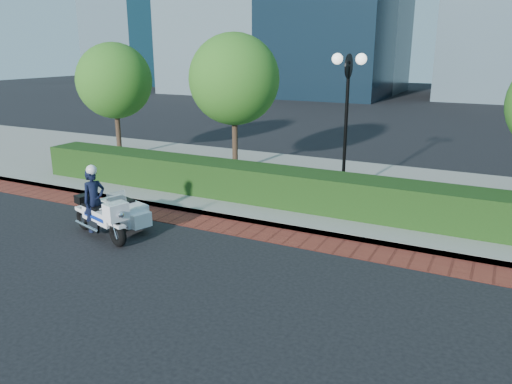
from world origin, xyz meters
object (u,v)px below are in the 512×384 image
at_px(tree_a, 114,81).
at_px(police_motorcycle, 109,210).
at_px(lamppost, 347,103).
at_px(tree_b, 234,79).

xyz_separation_m(tree_a, police_motorcycle, (5.66, -6.74, -2.60)).
bearing_deg(lamppost, tree_b, 163.89).
relative_size(lamppost, police_motorcycle, 1.92).
distance_m(tree_b, police_motorcycle, 7.31).
distance_m(lamppost, tree_b, 4.71).
relative_size(tree_a, police_motorcycle, 2.09).
xyz_separation_m(tree_a, tree_b, (5.50, 0.00, 0.21)).
height_order(lamppost, tree_a, tree_a).
bearing_deg(police_motorcycle, tree_b, 108.82).
bearing_deg(lamppost, tree_a, 172.59).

